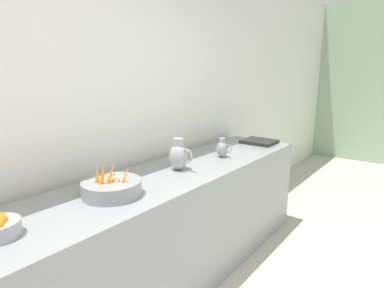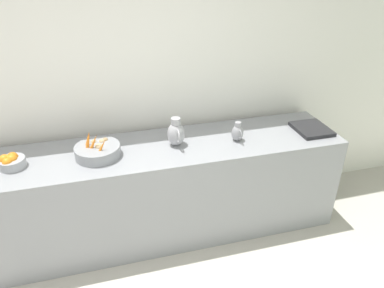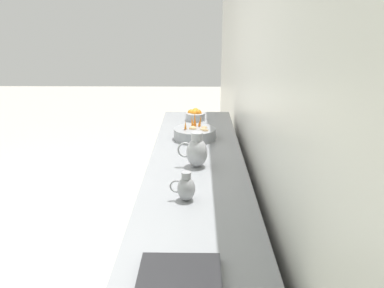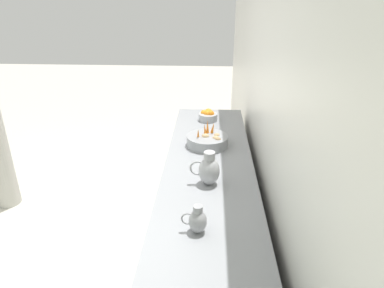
% 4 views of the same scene
% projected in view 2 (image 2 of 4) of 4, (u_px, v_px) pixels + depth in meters
% --- Properties ---
extents(tile_wall_left, '(0.10, 9.45, 3.00)m').
position_uv_depth(tile_wall_left, '(206.00, 62.00, 3.32)').
color(tile_wall_left, white).
rests_on(tile_wall_left, ground_plane).
extents(prep_counter, '(0.71, 3.15, 0.93)m').
position_uv_depth(prep_counter, '(167.00, 190.00, 3.31)').
color(prep_counter, gray).
rests_on(prep_counter, ground_plane).
extents(vegetable_colander, '(0.37, 0.37, 0.23)m').
position_uv_depth(vegetable_colander, '(98.00, 151.00, 2.92)').
color(vegetable_colander, gray).
rests_on(vegetable_colander, prep_counter).
extents(orange_bowl, '(0.20, 0.20, 0.12)m').
position_uv_depth(orange_bowl, '(11.00, 161.00, 2.76)').
color(orange_bowl, '#9EA0A5').
rests_on(orange_bowl, prep_counter).
extents(metal_pitcher_tall, '(0.21, 0.15, 0.25)m').
position_uv_depth(metal_pitcher_tall, '(176.00, 133.00, 3.05)').
color(metal_pitcher_tall, '#A3A3A8').
rests_on(metal_pitcher_tall, prep_counter).
extents(metal_pitcher_short, '(0.15, 0.10, 0.18)m').
position_uv_depth(metal_pitcher_short, '(238.00, 132.00, 3.14)').
color(metal_pitcher_short, '#939399').
rests_on(metal_pitcher_short, prep_counter).
extents(counter_sink_basin, '(0.34, 0.30, 0.04)m').
position_uv_depth(counter_sink_basin, '(312.00, 129.00, 3.34)').
color(counter_sink_basin, '#232326').
rests_on(counter_sink_basin, prep_counter).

